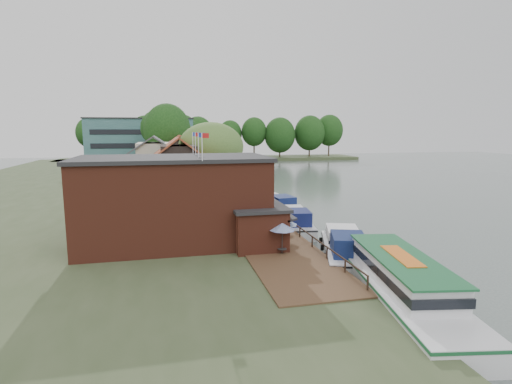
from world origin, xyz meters
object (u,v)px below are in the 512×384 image
hotel_block (141,143)px  umbrella_3 (272,215)px  willow (211,162)px  umbrella_1 (283,232)px  cruiser_0 (345,244)px  cottage_a (179,173)px  cruiser_1 (295,219)px  umbrella_5 (251,203)px  cottage_c (180,161)px  umbrella_2 (276,223)px  tour_boat (405,284)px  swan (397,290)px  pub (198,199)px  umbrella_0 (282,238)px  cruiser_4 (241,182)px  umbrella_4 (255,208)px  cottage_b (155,167)px  cruiser_3 (251,191)px  cruiser_2 (276,204)px

hotel_block → umbrella_3: 69.92m
willow → umbrella_1: 23.97m
willow → cruiser_0: (7.71, -24.68, -4.88)m
cottage_a → cruiser_0: 23.49m
cruiser_1 → cruiser_0: bearing=-76.1°
cottage_a → umbrella_5: (7.59, -5.45, -2.96)m
cottage_c → cruiser_0: size_ratio=0.79×
umbrella_2 → tour_boat: size_ratio=0.17×
hotel_block → umbrella_3: size_ratio=10.69×
cottage_c → swan: (11.62, -45.55, -5.03)m
umbrella_3 → cottage_c: bearing=103.1°
umbrella_3 → swan: (4.38, -14.49, -2.07)m
cottage_a → cruiser_1: cottage_a is taller
tour_boat → umbrella_2: bearing=116.9°
pub → cruiser_1: size_ratio=1.94×
umbrella_3 → cruiser_0: bearing=-62.5°
umbrella_0 → umbrella_1: (0.53, 1.67, 0.00)m
cottage_c → tour_boat: cottage_c is taller
hotel_block → umbrella_1: hotel_block is taller
cottage_a → willow: size_ratio=0.82×
umbrella_1 → cruiser_4: size_ratio=0.26×
pub → umbrella_4: pub is taller
cottage_b → tour_boat: size_ratio=0.69×
cruiser_1 → umbrella_4: bearing=171.8°
umbrella_1 → cruiser_1: 9.88m
pub → cottage_b: 25.33m
cruiser_1 → cruiser_3: cruiser_1 is taller
cruiser_1 → cruiser_2: 8.53m
pub → umbrella_3: size_ratio=8.42×
umbrella_2 → cruiser_3: (3.28, 25.18, -1.05)m
hotel_block → umbrella_4: bearing=-77.3°
cottage_a → cottage_b: bearing=106.7°
umbrella_3 → umbrella_1: bearing=-97.7°
pub → cottage_a: (-1.00, 15.00, 0.60)m
hotel_block → cruiser_4: size_ratio=2.74×
pub → willow: (3.50, 20.00, 1.56)m
umbrella_2 → swan: size_ratio=5.40×
pub → umbrella_2: bearing=-1.8°
umbrella_1 → cruiser_0: bearing=-14.1°
cottage_c → umbrella_3: cottage_c is taller
umbrella_4 → cruiser_4: (4.31, 29.92, -1.18)m
cruiser_2 → hotel_block: bearing=101.7°
cruiser_0 → cruiser_4: (-0.42, 41.34, -0.22)m
umbrella_5 → tour_boat: 23.51m
cottage_c → umbrella_3: (7.23, -31.06, -2.96)m
cottage_c → cruiser_2: 23.07m
hotel_block → cruiser_3: size_ratio=2.50×
umbrella_0 → umbrella_5: size_ratio=1.00×
hotel_block → swan: 85.13m
cottage_b → cruiser_3: cottage_b is taller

